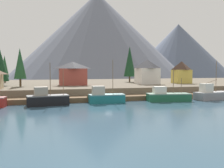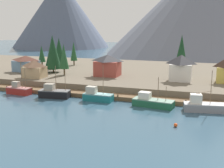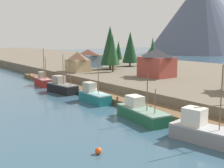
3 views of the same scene
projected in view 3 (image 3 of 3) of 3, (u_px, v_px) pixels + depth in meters
The scene contains 18 objects.
ground_plane at pixel (177, 92), 64.97m from camera, with size 400.00×400.00×1.00m, color #335166.
dock at pixel (112, 98), 54.18m from camera, with size 80.00×4.00×1.60m.
shoreline_bank at pixel (210, 80), 71.77m from camera, with size 400.00×56.00×2.50m, color #665B4C.
mountain_west_peak at pixel (202, 15), 208.23m from camera, with size 76.75×76.75×53.98m, color #4C566B.
fishing_boat_red at pixel (43, 81), 70.07m from camera, with size 7.00×3.01×9.00m.
fishing_boat_black at pixel (62, 87), 61.31m from camera, with size 7.88×3.74×8.09m.
fishing_boat_teal at pixel (94, 96), 52.54m from camera, with size 7.25×2.84×8.79m.
fishing_boat_green at pixel (141, 113), 41.37m from camera, with size 9.46×4.42×6.84m.
fishing_boat_grey at pixel (208, 133), 32.44m from camera, with size 9.48×4.51×8.82m.
house_red at pixel (157, 62), 67.16m from camera, with size 7.63×6.08×6.52m.
house_tan at pixel (78, 61), 77.33m from camera, with size 6.44×4.73×5.26m.
house_blue at pixel (88, 58), 89.83m from camera, with size 8.25×5.57×5.34m.
conifer_near_left at pixel (153, 49), 93.82m from camera, with size 2.64×2.64×9.05m.
conifer_near_right at pixel (113, 50), 75.91m from camera, with size 3.04×3.04×9.71m.
conifer_mid_left at pixel (110, 45), 82.39m from camera, with size 5.45×5.45×12.21m.
conifer_mid_right at pixel (118, 50), 99.31m from camera, with size 2.73×2.73×7.75m.
conifer_back_left at pixel (130, 47), 90.88m from camera, with size 4.87×4.87×10.75m.
channel_buoy at pixel (98, 151), 29.38m from camera, with size 0.70×0.70×0.70m, color #E04C19.
Camera 3 is at (42.56, -29.71, 11.72)m, focal length 46.89 mm.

